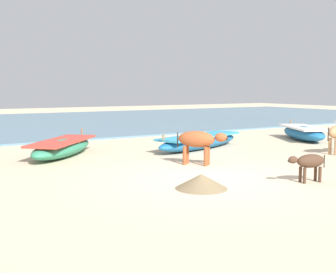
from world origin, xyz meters
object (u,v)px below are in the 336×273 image
at_px(fishing_boat_1, 63,147).
at_px(fishing_boat_4, 303,133).
at_px(fishing_boat_0, 200,141).
at_px(calf_near_dark, 309,162).
at_px(cow_adult_rust, 198,141).

bearing_deg(fishing_boat_1, fishing_boat_4, -54.68).
distance_m(fishing_boat_0, fishing_boat_4, 5.23).
relative_size(fishing_boat_1, calf_near_dark, 3.48).
distance_m(fishing_boat_4, cow_adult_rust, 7.54).
distance_m(fishing_boat_0, fishing_boat_1, 4.75).
bearing_deg(fishing_boat_1, cow_adult_rust, -100.16).
bearing_deg(calf_near_dark, cow_adult_rust, -62.31).
bearing_deg(cow_adult_rust, fishing_boat_4, 71.52).
relative_size(fishing_boat_1, cow_adult_rust, 2.62).
bearing_deg(cow_adult_rust, fishing_boat_0, 106.04).
xyz_separation_m(fishing_boat_0, cow_adult_rust, (-1.90, -2.56, 0.42)).
distance_m(fishing_boat_4, calf_near_dark, 8.38).
relative_size(fishing_boat_0, calf_near_dark, 4.53).
height_order(fishing_boat_0, fishing_boat_1, fishing_boat_1).
bearing_deg(calf_near_dark, fishing_boat_0, -88.12).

